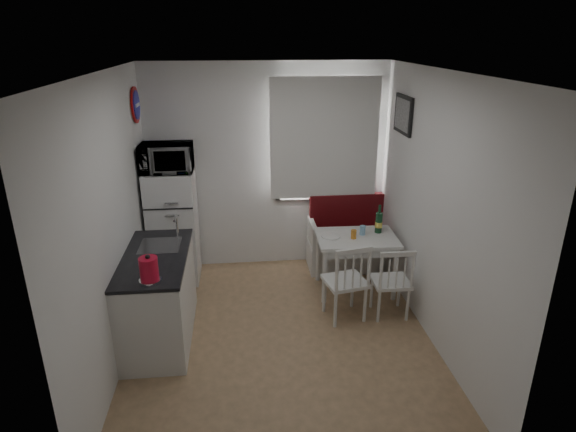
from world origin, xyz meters
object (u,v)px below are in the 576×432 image
Objects in this scene: chair_left at (347,275)px; microwave at (166,158)px; dining_table at (356,243)px; kettle at (149,269)px; chair_right at (394,276)px; kitchen_counter at (159,296)px; fridge at (173,226)px; wine_bottle at (379,219)px; bench at (358,244)px.

chair_left is 0.83× the size of microwave.
dining_table is 3.70× the size of kettle.
microwave is at bearing 155.37° from chair_right.
kitchen_counter is 0.94× the size of fridge.
microwave reaches higher than chair_right.
chair_left is at bearing -178.78° from chair_right.
wine_bottle is (0.53, 0.76, 0.31)m from chair_left.
bench is 1.38m from chair_left.
dining_table is 2.75× the size of wine_bottle.
microwave is at bearing -90.00° from fridge.
chair_right is 1.75× the size of kettle.
kitchen_counter is 1.92m from chair_left.
microwave is (-1.90, 1.13, 1.01)m from chair_left.
bench is at bearing 2.70° from fridge.
microwave is (-2.40, 1.12, 1.05)m from chair_right.
chair_right is (0.50, 0.01, -0.04)m from chair_left.
bench is 3.07m from kettle.
bench reaches higher than chair_left.
kettle reaches higher than chair_left.
wine_bottle reaches higher than dining_table.
microwave is (-2.15, 0.47, 0.95)m from dining_table.
fridge is at bearing 168.01° from dining_table.
fridge is 2.47m from wine_bottle.
bench is 2.38m from fridge.
kitchen_counter is 2.69× the size of chair_left.
kettle is 2.76m from wine_bottle.
bench is 2.99× the size of chair_right.
kitchen_counter is at bearing -90.90° from fridge.
kitchen_counter is 5.21× the size of kettle.
dining_table is at bearing 30.82° from kettle.
kettle is (-2.12, -1.26, 0.41)m from dining_table.
wine_bottle is at bearing 43.35° from chair_left.
wine_bottle reaches higher than chair_left.
kitchen_counter is 2.24× the size of microwave.
kettle is at bearing -140.74° from bench.
kitchen_counter is at bearing 170.27° from chair_left.
kitchen_counter is at bearing -177.84° from chair_right.
fridge reaches higher than dining_table.
dining_table is at bearing -107.35° from bench.
kettle is (0.03, -1.73, -0.54)m from microwave.
kettle reaches higher than wine_bottle.
fridge is (-2.40, 1.17, 0.19)m from chair_right.
fridge is at bearing 90.97° from kettle.
microwave is at bearing 169.28° from dining_table.
chair_left is 2.02m from kettle.
kitchen_counter is at bearing -150.17° from bench.
chair_right is 2.68m from fridge.
kitchen_counter is 2.73m from bench.
chair_right is 0.32× the size of fridge.
chair_left is at bearing 17.85° from kettle.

